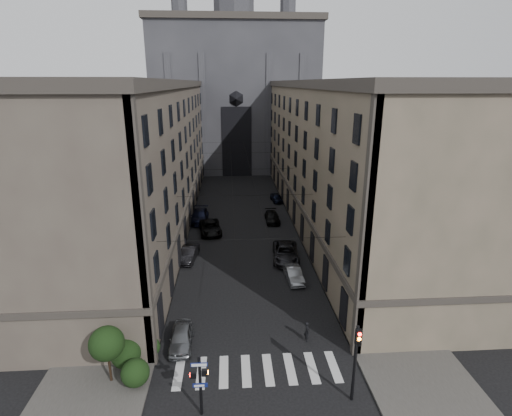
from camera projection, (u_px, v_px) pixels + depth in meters
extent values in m
cube|color=#383533|center=(167.00, 221.00, 55.75)|extent=(7.00, 80.00, 0.15)
cube|color=#383533|center=(315.00, 218.00, 57.11)|extent=(7.00, 80.00, 0.15)
cube|color=beige|center=(257.00, 370.00, 26.95)|extent=(11.00, 3.20, 0.01)
cube|color=#4A4039|center=(139.00, 158.00, 52.88)|extent=(13.00, 60.00, 18.00)
cube|color=#38332D|center=(133.00, 84.00, 50.05)|extent=(13.60, 60.60, 0.90)
cube|color=#38332D|center=(142.00, 193.00, 54.32)|extent=(13.40, 60.30, 0.50)
cube|color=brown|center=(340.00, 156.00, 54.62)|extent=(13.00, 60.00, 18.00)
cube|color=#38332D|center=(344.00, 84.00, 51.79)|extent=(13.60, 60.60, 0.90)
cube|color=#38332D|center=(337.00, 189.00, 56.06)|extent=(13.40, 60.30, 0.50)
cube|color=#2D2D33|center=(235.00, 99.00, 89.06)|extent=(34.00, 22.00, 30.00)
cube|color=#38332D|center=(234.00, 23.00, 84.40)|extent=(35.00, 23.00, 1.20)
cube|color=black|center=(237.00, 142.00, 80.94)|extent=(6.00, 0.30, 14.00)
cylinder|color=black|center=(200.00, 386.00, 22.80)|extent=(0.18, 0.18, 4.00)
cube|color=orange|center=(205.00, 372.00, 22.54)|extent=(0.34, 0.24, 0.38)
cube|color=#FF0C07|center=(193.00, 375.00, 22.66)|extent=(0.34, 0.24, 0.38)
cube|color=navy|center=(199.00, 365.00, 22.21)|extent=(0.95, 0.05, 0.24)
cube|color=navy|center=(200.00, 385.00, 22.63)|extent=(0.85, 0.05, 0.27)
cylinder|color=black|center=(355.00, 364.00, 23.68)|extent=(0.20, 0.20, 5.20)
cube|color=black|center=(358.00, 337.00, 22.87)|extent=(0.34, 0.30, 1.00)
cylinder|color=#FF0C07|center=(360.00, 334.00, 22.62)|extent=(0.22, 0.05, 0.22)
cylinder|color=orange|center=(359.00, 339.00, 22.71)|extent=(0.22, 0.05, 0.22)
cylinder|color=black|center=(359.00, 344.00, 22.81)|extent=(0.22, 0.05, 0.22)
sphere|color=black|center=(135.00, 373.00, 25.18)|extent=(1.80, 1.80, 1.80)
sphere|color=black|center=(126.00, 354.00, 26.80)|extent=(2.00, 2.00, 2.00)
sphere|color=black|center=(150.00, 347.00, 27.93)|extent=(1.40, 1.40, 1.40)
cylinder|color=black|center=(109.00, 365.00, 25.46)|extent=(0.16, 0.16, 2.40)
sphere|color=black|center=(107.00, 343.00, 24.98)|extent=(2.20, 2.20, 2.20)
cylinder|color=black|center=(252.00, 239.00, 29.46)|extent=(14.00, 0.03, 0.03)
cylinder|color=black|center=(246.00, 195.00, 40.88)|extent=(14.00, 0.03, 0.03)
cylinder|color=black|center=(241.00, 169.00, 53.25)|extent=(14.00, 0.03, 0.03)
cylinder|color=black|center=(239.00, 153.00, 65.62)|extent=(14.00, 0.03, 0.03)
cylinder|color=black|center=(237.00, 142.00, 77.04)|extent=(14.00, 0.03, 0.03)
cylinder|color=black|center=(232.00, 171.00, 54.23)|extent=(0.03, 60.00, 0.03)
cylinder|color=black|center=(251.00, 170.00, 54.40)|extent=(0.03, 60.00, 0.03)
imported|color=slate|center=(181.00, 337.00, 29.25)|extent=(1.69, 4.12, 1.40)
imported|color=black|center=(189.00, 254.00, 43.43)|extent=(2.15, 4.63, 1.47)
imported|color=black|center=(210.00, 227.00, 51.19)|extent=(3.33, 5.95, 1.57)
imported|color=black|center=(199.00, 216.00, 55.48)|extent=(2.48, 5.64, 1.61)
imported|color=gray|center=(294.00, 274.00, 38.97)|extent=(1.68, 4.10, 1.32)
imported|color=black|center=(286.00, 253.00, 43.54)|extent=(3.24, 6.15, 1.65)
imported|color=black|center=(272.00, 217.00, 55.43)|extent=(1.91, 4.66, 1.35)
imported|color=black|center=(277.00, 198.00, 64.87)|extent=(2.02, 4.03, 1.32)
imported|color=black|center=(307.00, 331.00, 29.82)|extent=(0.41, 0.60, 1.58)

